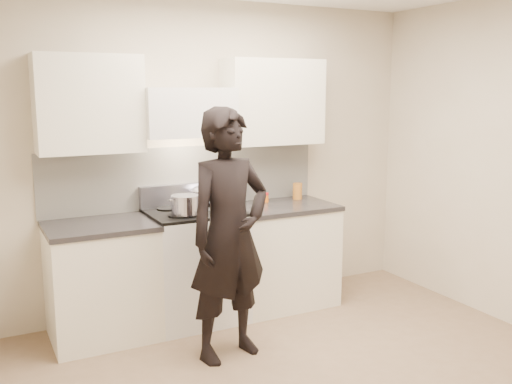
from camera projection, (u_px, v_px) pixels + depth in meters
room_shell at (283, 141)px, 3.80m from camera, size 4.04×3.54×2.70m
stove at (195, 265)px, 4.81m from camera, size 0.76×0.65×0.96m
counter_right at (281, 254)px, 5.18m from camera, size 0.92×0.67×0.92m
counter_left at (102, 280)px, 4.46m from camera, size 0.82×0.67×0.92m
wok at (207, 194)px, 4.91m from camera, size 0.33×0.40×0.26m
stock_pot at (185, 204)px, 4.52m from camera, size 0.31×0.29×0.15m
utensil_crock at (231, 192)px, 5.13m from camera, size 0.13×0.13×0.35m
spice_jar at (266, 197)px, 5.20m from camera, size 0.04×0.04×0.09m
oil_glass at (297, 191)px, 5.35m from camera, size 0.09×0.09×0.15m
person at (229, 235)px, 4.06m from camera, size 0.74×0.56×1.82m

